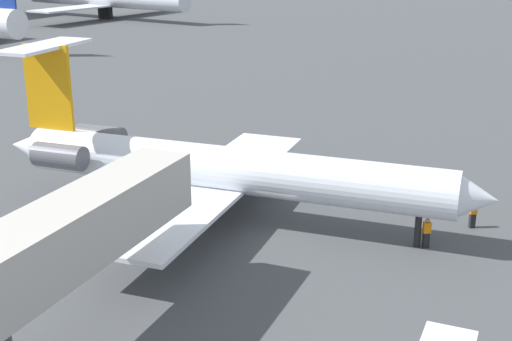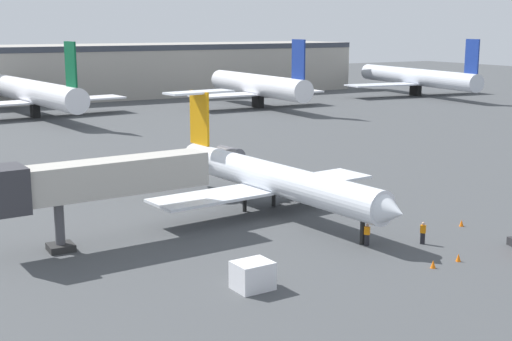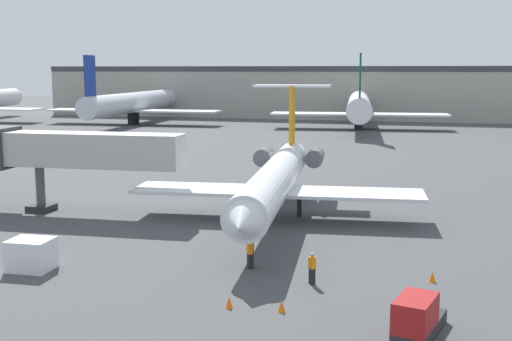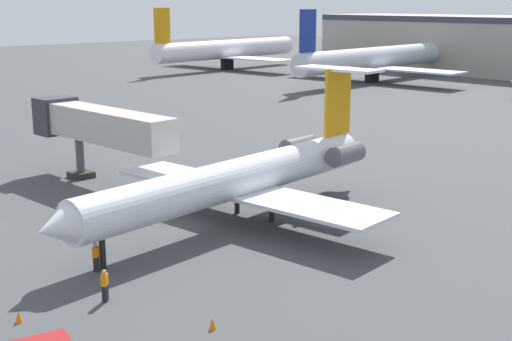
{
  "view_description": "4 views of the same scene",
  "coord_description": "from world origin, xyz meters",
  "px_view_note": "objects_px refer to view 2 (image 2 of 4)",
  "views": [
    {
      "loc": [
        -33.02,
        -15.2,
        15.82
      ],
      "look_at": [
        0.15,
        1.46,
        3.42
      ],
      "focal_mm": 49.05,
      "sensor_mm": 36.0,
      "label": 1
    },
    {
      "loc": [
        -30.18,
        -47.8,
        15.98
      ],
      "look_at": [
        -0.35,
        5.03,
        3.57
      ],
      "focal_mm": 49.9,
      "sensor_mm": 36.0,
      "label": 2
    },
    {
      "loc": [
        11.6,
        -41.8,
        11.07
      ],
      "look_at": [
        -1.05,
        3.27,
        3.77
      ],
      "focal_mm": 45.65,
      "sensor_mm": 36.0,
      "label": 3
    },
    {
      "loc": [
        34.92,
        -26.01,
        14.64
      ],
      "look_at": [
        1.39,
        4.37,
        3.74
      ],
      "focal_mm": 49.21,
      "sensor_mm": 36.0,
      "label": 4
    }
  ],
  "objects_px": {
    "jet_bridge": "(90,181)",
    "parked_airliner_centre": "(34,93)",
    "ground_crew_marshaller": "(367,234)",
    "cargo_container_uld": "(253,275)",
    "regional_jet": "(267,175)",
    "parked_airliner_east_mid": "(258,86)",
    "ground_crew_loader": "(423,233)",
    "parked_airliner_east_end": "(417,77)",
    "traffic_cone_near": "(458,258)",
    "traffic_cone_far": "(433,264)",
    "traffic_cone_mid": "(462,223)"
  },
  "relations": [
    {
      "from": "regional_jet",
      "to": "parked_airliner_east_mid",
      "type": "bearing_deg",
      "value": 60.88
    },
    {
      "from": "traffic_cone_far",
      "to": "parked_airliner_east_mid",
      "type": "height_order",
      "value": "parked_airliner_east_mid"
    },
    {
      "from": "parked_airliner_east_mid",
      "to": "parked_airliner_east_end",
      "type": "bearing_deg",
      "value": 4.29
    },
    {
      "from": "traffic_cone_mid",
      "to": "parked_airliner_east_end",
      "type": "distance_m",
      "value": 110.9
    },
    {
      "from": "traffic_cone_near",
      "to": "parked_airliner_east_end",
      "type": "xyz_separation_m",
      "value": [
        77.94,
        91.16,
        3.94
      ]
    },
    {
      "from": "traffic_cone_near",
      "to": "traffic_cone_far",
      "type": "xyz_separation_m",
      "value": [
        -2.49,
        -0.17,
        0.0
      ]
    },
    {
      "from": "traffic_cone_near",
      "to": "parked_airliner_east_mid",
      "type": "bearing_deg",
      "value": 68.79
    },
    {
      "from": "parked_airliner_centre",
      "to": "traffic_cone_mid",
      "type": "bearing_deg",
      "value": -80.7
    },
    {
      "from": "ground_crew_loader",
      "to": "parked_airliner_east_mid",
      "type": "height_order",
      "value": "parked_airliner_east_mid"
    },
    {
      "from": "traffic_cone_near",
      "to": "ground_crew_marshaller",
      "type": "bearing_deg",
      "value": 118.69
    },
    {
      "from": "ground_crew_loader",
      "to": "parked_airliner_east_mid",
      "type": "xyz_separation_m",
      "value": [
        33.49,
        83.62,
        3.52
      ]
    },
    {
      "from": "parked_airliner_east_end",
      "to": "traffic_cone_mid",
      "type": "bearing_deg",
      "value": -130.03
    },
    {
      "from": "regional_jet",
      "to": "traffic_cone_far",
      "type": "height_order",
      "value": "regional_jet"
    },
    {
      "from": "traffic_cone_mid",
      "to": "parked_airliner_centre",
      "type": "bearing_deg",
      "value": 99.3
    },
    {
      "from": "parked_airliner_east_end",
      "to": "traffic_cone_near",
      "type": "bearing_deg",
      "value": -130.53
    },
    {
      "from": "jet_bridge",
      "to": "traffic_cone_near",
      "type": "relative_size",
      "value": 29.93
    },
    {
      "from": "traffic_cone_far",
      "to": "parked_airliner_east_end",
      "type": "bearing_deg",
      "value": 48.63
    },
    {
      "from": "ground_crew_marshaller",
      "to": "cargo_container_uld",
      "type": "distance_m",
      "value": 12.17
    },
    {
      "from": "jet_bridge",
      "to": "ground_crew_marshaller",
      "type": "distance_m",
      "value": 20.7
    },
    {
      "from": "regional_jet",
      "to": "parked_airliner_east_mid",
      "type": "distance_m",
      "value": 79.79
    },
    {
      "from": "jet_bridge",
      "to": "parked_airliner_centre",
      "type": "distance_m",
      "value": 78.98
    },
    {
      "from": "regional_jet",
      "to": "parked_airliner_east_end",
      "type": "bearing_deg",
      "value": 41.44
    },
    {
      "from": "cargo_container_uld",
      "to": "parked_airliner_east_end",
      "type": "xyz_separation_m",
      "value": [
        92.85,
        88.72,
        3.34
      ]
    },
    {
      "from": "ground_crew_loader",
      "to": "parked_airliner_east_end",
      "type": "xyz_separation_m",
      "value": [
        77.32,
        86.91,
        3.35
      ]
    },
    {
      "from": "ground_crew_loader",
      "to": "parked_airliner_east_mid",
      "type": "bearing_deg",
      "value": 68.18
    },
    {
      "from": "jet_bridge",
      "to": "traffic_cone_far",
      "type": "height_order",
      "value": "jet_bridge"
    },
    {
      "from": "parked_airliner_centre",
      "to": "parked_airliner_east_end",
      "type": "height_order",
      "value": "parked_airliner_centre"
    },
    {
      "from": "ground_crew_loader",
      "to": "parked_airliner_east_mid",
      "type": "distance_m",
      "value": 90.15
    },
    {
      "from": "ground_crew_marshaller",
      "to": "parked_airliner_east_end",
      "type": "distance_m",
      "value": 117.74
    },
    {
      "from": "ground_crew_marshaller",
      "to": "cargo_container_uld",
      "type": "xyz_separation_m",
      "value": [
        -11.65,
        -3.53,
        0.02
      ]
    },
    {
      "from": "traffic_cone_near",
      "to": "traffic_cone_far",
      "type": "distance_m",
      "value": 2.49
    },
    {
      "from": "ground_crew_loader",
      "to": "regional_jet",
      "type": "bearing_deg",
      "value": 110.99
    },
    {
      "from": "jet_bridge",
      "to": "parked_airliner_centre",
      "type": "height_order",
      "value": "parked_airliner_centre"
    },
    {
      "from": "ground_crew_marshaller",
      "to": "parked_airliner_centre",
      "type": "distance_m",
      "value": 88.16
    },
    {
      "from": "cargo_container_uld",
      "to": "parked_airliner_centre",
      "type": "bearing_deg",
      "value": 85.49
    },
    {
      "from": "ground_crew_marshaller",
      "to": "ground_crew_loader",
      "type": "xyz_separation_m",
      "value": [
        3.88,
        -1.72,
        0.0
      ]
    },
    {
      "from": "traffic_cone_mid",
      "to": "parked_airliner_east_mid",
      "type": "height_order",
      "value": "parked_airliner_east_mid"
    },
    {
      "from": "jet_bridge",
      "to": "traffic_cone_near",
      "type": "height_order",
      "value": "jet_bridge"
    },
    {
      "from": "jet_bridge",
      "to": "parked_airliner_east_end",
      "type": "xyz_separation_m",
      "value": [
        98.81,
        75.09,
        -0.66
      ]
    },
    {
      "from": "traffic_cone_far",
      "to": "cargo_container_uld",
      "type": "bearing_deg",
      "value": 168.16
    },
    {
      "from": "regional_jet",
      "to": "jet_bridge",
      "type": "distance_m",
      "value": 16.37
    },
    {
      "from": "jet_bridge",
      "to": "cargo_container_uld",
      "type": "relative_size",
      "value": 6.8
    },
    {
      "from": "jet_bridge",
      "to": "parked_airliner_centre",
      "type": "bearing_deg",
      "value": 80.39
    },
    {
      "from": "cargo_container_uld",
      "to": "traffic_cone_far",
      "type": "xyz_separation_m",
      "value": [
        12.42,
        -2.6,
        -0.6
      ]
    },
    {
      "from": "traffic_cone_near",
      "to": "traffic_cone_mid",
      "type": "height_order",
      "value": "same"
    },
    {
      "from": "ground_crew_loader",
      "to": "traffic_cone_far",
      "type": "relative_size",
      "value": 3.07
    },
    {
      "from": "ground_crew_marshaller",
      "to": "traffic_cone_far",
      "type": "bearing_deg",
      "value": -82.78
    },
    {
      "from": "ground_crew_loader",
      "to": "parked_airliner_east_end",
      "type": "relative_size",
      "value": 0.04
    },
    {
      "from": "ground_crew_loader",
      "to": "traffic_cone_mid",
      "type": "height_order",
      "value": "ground_crew_loader"
    },
    {
      "from": "ground_crew_marshaller",
      "to": "ground_crew_loader",
      "type": "relative_size",
      "value": 1.0
    }
  ]
}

